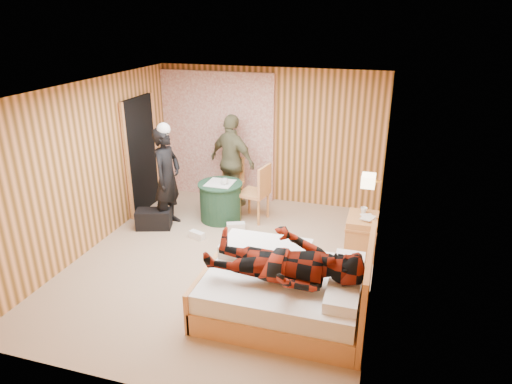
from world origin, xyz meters
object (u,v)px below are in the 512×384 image
(chair_far, at_px, (232,179))
(chair_near, at_px, (258,189))
(wall_lamp, at_px, (369,181))
(round_table, at_px, (221,201))
(bed, at_px, (286,290))
(duffel_bag, at_px, (154,219))
(man_on_bed, at_px, (284,252))
(nightstand, at_px, (361,234))
(woman_standing, at_px, (167,178))
(man_at_table, at_px, (232,162))

(chair_far, relative_size, chair_near, 0.92)
(wall_lamp, xyz_separation_m, round_table, (-2.48, 0.90, -0.96))
(bed, relative_size, round_table, 2.53)
(duffel_bag, distance_m, man_on_bed, 3.32)
(wall_lamp, height_order, chair_far, wall_lamp)
(bed, bearing_deg, wall_lamp, 59.59)
(nightstand, relative_size, woman_standing, 0.37)
(bed, xyz_separation_m, man_at_table, (-1.69, 2.90, 0.57))
(bed, bearing_deg, nightstand, 66.52)
(bed, distance_m, man_on_bed, 0.68)
(chair_near, height_order, man_at_table, man_at_table)
(chair_far, bearing_deg, wall_lamp, -35.90)
(chair_far, bearing_deg, man_on_bed, -65.55)
(bed, height_order, round_table, bed)
(chair_far, distance_m, chair_near, 0.80)
(chair_near, bearing_deg, chair_far, -115.64)
(bed, bearing_deg, man_on_bed, -84.70)
(wall_lamp, distance_m, nightstand, 1.06)
(nightstand, distance_m, duffel_bag, 3.40)
(chair_far, xyz_separation_m, man_at_table, (0.01, 0.03, 0.32))
(nightstand, bearing_deg, chair_far, 154.96)
(bed, distance_m, nightstand, 1.88)
(duffel_bag, bearing_deg, man_on_bed, -52.43)
(wall_lamp, height_order, round_table, wall_lamp)
(wall_lamp, bearing_deg, chair_far, 148.61)
(chair_far, bearing_deg, duffel_bag, -131.41)
(bed, height_order, woman_standing, woman_standing)
(round_table, relative_size, duffel_bag, 1.34)
(duffel_bag, bearing_deg, man_at_table, 35.51)
(round_table, relative_size, man_at_table, 0.45)
(round_table, xyz_separation_m, man_on_bed, (1.71, -2.48, 0.60))
(wall_lamp, xyz_separation_m, woman_standing, (-3.25, 0.47, -0.46))
(chair_far, distance_m, woman_standing, 1.33)
(nightstand, xyz_separation_m, round_table, (-2.44, 0.52, 0.03))
(nightstand, height_order, round_table, round_table)
(round_table, distance_m, woman_standing, 1.01)
(chair_near, bearing_deg, man_on_bed, 32.54)
(man_at_table, distance_m, man_on_bed, 3.56)
(chair_near, bearing_deg, round_table, -66.50)
(round_table, height_order, man_at_table, man_at_table)
(bed, height_order, nightstand, bed)
(wall_lamp, distance_m, chair_far, 3.01)
(wall_lamp, height_order, man_at_table, man_at_table)
(wall_lamp, relative_size, man_on_bed, 0.15)
(woman_standing, bearing_deg, nightstand, -87.59)
(woman_standing, relative_size, man_at_table, 0.98)
(woman_standing, bearing_deg, chair_far, -31.85)
(wall_lamp, height_order, chair_near, wall_lamp)
(nightstand, height_order, woman_standing, woman_standing)
(chair_near, relative_size, man_on_bed, 0.57)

